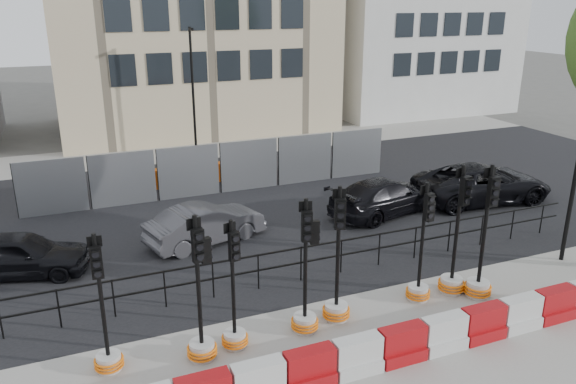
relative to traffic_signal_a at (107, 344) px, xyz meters
name	(u,v)px	position (x,y,z in m)	size (l,w,h in m)	color
ground	(320,302)	(5.13, 0.82, -0.62)	(120.00, 120.00, 0.00)	#51514C
sidewalk_near	(384,371)	(5.13, -2.18, -0.61)	(40.00, 6.00, 0.02)	gray
road	(236,210)	(5.13, 7.82, -0.61)	(40.00, 14.00, 0.03)	black
sidewalk_far	(182,151)	(5.13, 16.82, -0.61)	(40.00, 4.00, 0.02)	gray
kerb_railing	(301,258)	(5.13, 2.02, 0.06)	(18.00, 0.04, 1.00)	black
heras_fencing	(214,171)	(5.12, 10.61, 0.06)	(14.33, 1.72, 2.00)	gray
lamp_post_far	(193,88)	(5.63, 15.80, 2.60)	(0.12, 0.56, 6.00)	black
barrier_row	(380,351)	(5.13, -1.98, -0.26)	(12.55, 0.50, 0.80)	#AA0D1A
traffic_signal_a	(107,344)	(0.00, 0.00, 0.00)	(0.59, 0.59, 3.01)	silver
traffic_signal_b	(201,327)	(1.86, -0.34, 0.15)	(0.64, 0.64, 3.23)	silver
traffic_signal_c	(235,322)	(2.61, -0.19, -0.01)	(0.58, 0.58, 2.96)	silver
traffic_signal_d	(306,301)	(4.27, -0.21, 0.14)	(0.63, 0.63, 3.20)	silver
traffic_signal_e	(337,294)	(5.13, -0.05, 0.06)	(0.65, 0.65, 3.31)	silver
traffic_signal_f	(420,273)	(7.47, 0.00, 0.11)	(0.61, 0.61, 3.09)	silver
traffic_signal_g	(453,268)	(8.47, -0.02, 0.08)	(0.67, 0.67, 3.42)	silver
traffic_signal_h	(480,271)	(8.95, -0.45, 0.10)	(0.69, 0.69, 3.49)	silver
car_a	(20,254)	(-1.77, 5.26, -0.01)	(3.88, 2.41, 1.23)	black
car_b	(206,224)	(3.44, 5.46, -0.01)	(3.95, 2.27, 1.23)	#414145
car_c	(385,196)	(9.86, 5.51, 0.01)	(4.69, 2.84, 1.27)	black
car_d	(482,183)	(13.91, 5.24, 0.08)	(5.32, 2.91, 1.41)	black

